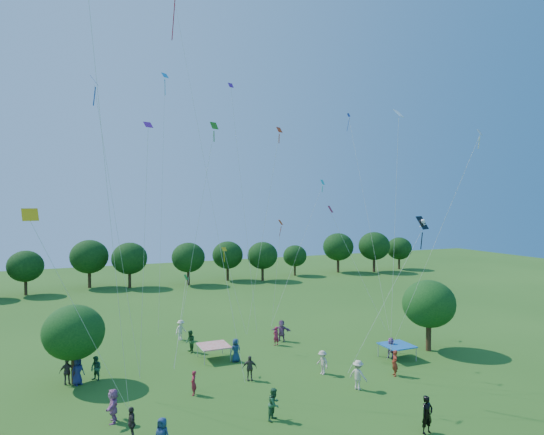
{
  "coord_description": "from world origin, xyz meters",
  "views": [
    {
      "loc": [
        -12.0,
        -13.84,
        12.06
      ],
      "look_at": [
        0.0,
        14.0,
        11.0
      ],
      "focal_mm": 32.0,
      "sensor_mm": 36.0,
      "label": 1
    }
  ],
  "objects_px": {
    "near_tree_north": "(74,332)",
    "tent_blue": "(397,345)",
    "tent_red_stripe": "(214,346)",
    "man_in_black": "(427,415)",
    "pirate_kite": "(421,226)",
    "near_tree_east": "(429,304)",
    "red_high_kite": "(186,67)"
  },
  "relations": [
    {
      "from": "pirate_kite",
      "to": "red_high_kite",
      "type": "xyz_separation_m",
      "value": [
        -14.55,
        6.8,
        10.88
      ]
    },
    {
      "from": "near_tree_north",
      "to": "pirate_kite",
      "type": "xyz_separation_m",
      "value": [
        21.92,
        -7.82,
        6.93
      ]
    },
    {
      "from": "near_tree_east",
      "to": "man_in_black",
      "type": "distance_m",
      "value": 14.85
    },
    {
      "from": "near_tree_north",
      "to": "tent_blue",
      "type": "bearing_deg",
      "value": -10.88
    },
    {
      "from": "tent_red_stripe",
      "to": "tent_blue",
      "type": "relative_size",
      "value": 1.0
    },
    {
      "from": "near_tree_east",
      "to": "near_tree_north",
      "type": "bearing_deg",
      "value": 172.0
    },
    {
      "from": "near_tree_north",
      "to": "near_tree_east",
      "type": "bearing_deg",
      "value": -8.0
    },
    {
      "from": "tent_blue",
      "to": "pirate_kite",
      "type": "xyz_separation_m",
      "value": [
        -0.77,
        -3.46,
        9.29
      ]
    },
    {
      "from": "near_tree_east",
      "to": "tent_blue",
      "type": "xyz_separation_m",
      "value": [
        -3.62,
        -0.66,
        -2.74
      ]
    },
    {
      "from": "tent_blue",
      "to": "red_high_kite",
      "type": "xyz_separation_m",
      "value": [
        -15.32,
        3.34,
        20.18
      ]
    },
    {
      "from": "near_tree_north",
      "to": "tent_red_stripe",
      "type": "relative_size",
      "value": 2.36
    },
    {
      "from": "near_tree_east",
      "to": "pirate_kite",
      "type": "relative_size",
      "value": 0.59
    },
    {
      "from": "tent_blue",
      "to": "tent_red_stripe",
      "type": "bearing_deg",
      "value": 157.01
    },
    {
      "from": "near_tree_north",
      "to": "tent_red_stripe",
      "type": "height_order",
      "value": "near_tree_north"
    },
    {
      "from": "near_tree_east",
      "to": "man_in_black",
      "type": "height_order",
      "value": "near_tree_east"
    },
    {
      "from": "man_in_black",
      "to": "red_high_kite",
      "type": "distance_m",
      "value": 26.09
    },
    {
      "from": "tent_blue",
      "to": "pirate_kite",
      "type": "bearing_deg",
      "value": -102.5
    },
    {
      "from": "near_tree_east",
      "to": "pirate_kite",
      "type": "bearing_deg",
      "value": -136.82
    },
    {
      "from": "near_tree_east",
      "to": "man_in_black",
      "type": "relative_size",
      "value": 2.91
    },
    {
      "from": "tent_red_stripe",
      "to": "pirate_kite",
      "type": "xyz_separation_m",
      "value": [
        12.07,
        -8.9,
        9.29
      ]
    },
    {
      "from": "tent_red_stripe",
      "to": "man_in_black",
      "type": "distance_m",
      "value": 17.11
    },
    {
      "from": "man_in_black",
      "to": "pirate_kite",
      "type": "xyz_separation_m",
      "value": [
        5.27,
        6.8,
        9.35
      ]
    },
    {
      "from": "tent_blue",
      "to": "pirate_kite",
      "type": "height_order",
      "value": "pirate_kite"
    },
    {
      "from": "near_tree_east",
      "to": "red_high_kite",
      "type": "distance_m",
      "value": 25.88
    },
    {
      "from": "near_tree_north",
      "to": "man_in_black",
      "type": "height_order",
      "value": "near_tree_north"
    },
    {
      "from": "near_tree_east",
      "to": "red_high_kite",
      "type": "height_order",
      "value": "red_high_kite"
    },
    {
      "from": "tent_red_stripe",
      "to": "tent_blue",
      "type": "height_order",
      "value": "same"
    },
    {
      "from": "tent_blue",
      "to": "pirate_kite",
      "type": "distance_m",
      "value": 9.95
    },
    {
      "from": "pirate_kite",
      "to": "tent_blue",
      "type": "bearing_deg",
      "value": 77.5
    },
    {
      "from": "red_high_kite",
      "to": "near_tree_east",
      "type": "bearing_deg",
      "value": -8.05
    },
    {
      "from": "red_high_kite",
      "to": "pirate_kite",
      "type": "bearing_deg",
      "value": -25.05
    },
    {
      "from": "near_tree_north",
      "to": "tent_blue",
      "type": "relative_size",
      "value": 2.36
    }
  ]
}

